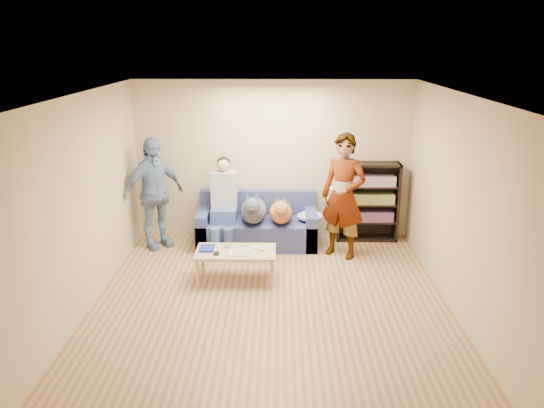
{
  "coord_description": "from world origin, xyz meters",
  "views": [
    {
      "loc": [
        0.11,
        -6.02,
        3.19
      ],
      "look_at": [
        0.0,
        1.2,
        0.95
      ],
      "focal_mm": 35.0,
      "sensor_mm": 36.0,
      "label": 1
    }
  ],
  "objects_px": {
    "person_standing_left": "(153,193)",
    "bookshelf": "(367,200)",
    "sofa": "(258,227)",
    "dog_gray": "(253,210)",
    "person_seated": "(224,200)",
    "dog_tan": "(281,212)",
    "notebook_blue": "(207,248)",
    "camera_silver": "(228,246)",
    "person_standing_right": "(343,196)",
    "coffee_table": "(236,254)"
  },
  "relations": [
    {
      "from": "notebook_blue",
      "to": "dog_gray",
      "type": "distance_m",
      "value": 1.27
    },
    {
      "from": "person_standing_left",
      "to": "coffee_table",
      "type": "xyz_separation_m",
      "value": [
        1.38,
        -1.21,
        -0.52
      ]
    },
    {
      "from": "notebook_blue",
      "to": "bookshelf",
      "type": "bearing_deg",
      "value": 32.33
    },
    {
      "from": "person_seated",
      "to": "dog_tan",
      "type": "relative_size",
      "value": 1.29
    },
    {
      "from": "bookshelf",
      "to": "dog_gray",
      "type": "bearing_deg",
      "value": -166.77
    },
    {
      "from": "sofa",
      "to": "coffee_table",
      "type": "relative_size",
      "value": 1.73
    },
    {
      "from": "sofa",
      "to": "person_standing_left",
      "type": "bearing_deg",
      "value": -174.61
    },
    {
      "from": "camera_silver",
      "to": "dog_gray",
      "type": "height_order",
      "value": "dog_gray"
    },
    {
      "from": "sofa",
      "to": "person_seated",
      "type": "bearing_deg",
      "value": -166.48
    },
    {
      "from": "person_standing_left",
      "to": "bookshelf",
      "type": "height_order",
      "value": "person_standing_left"
    },
    {
      "from": "person_standing_left",
      "to": "camera_silver",
      "type": "distance_m",
      "value": 1.73
    },
    {
      "from": "dog_gray",
      "to": "person_seated",
      "type": "bearing_deg",
      "value": 171.01
    },
    {
      "from": "dog_gray",
      "to": "bookshelf",
      "type": "distance_m",
      "value": 1.9
    },
    {
      "from": "sofa",
      "to": "bookshelf",
      "type": "relative_size",
      "value": 1.46
    },
    {
      "from": "notebook_blue",
      "to": "sofa",
      "type": "xyz_separation_m",
      "value": [
        0.64,
        1.31,
        -0.15
      ]
    },
    {
      "from": "person_standing_right",
      "to": "camera_silver",
      "type": "xyz_separation_m",
      "value": [
        -1.68,
        -0.75,
        -0.5
      ]
    },
    {
      "from": "notebook_blue",
      "to": "dog_gray",
      "type": "xyz_separation_m",
      "value": [
        0.59,
        1.11,
        0.2
      ]
    },
    {
      "from": "notebook_blue",
      "to": "person_standing_left",
      "type": "bearing_deg",
      "value": 130.28
    },
    {
      "from": "person_standing_left",
      "to": "sofa",
      "type": "bearing_deg",
      "value": -37.11
    },
    {
      "from": "bookshelf",
      "to": "notebook_blue",
      "type": "bearing_deg",
      "value": -147.67
    },
    {
      "from": "camera_silver",
      "to": "sofa",
      "type": "bearing_deg",
      "value": 73.71
    },
    {
      "from": "person_standing_left",
      "to": "sofa",
      "type": "distance_m",
      "value": 1.74
    },
    {
      "from": "sofa",
      "to": "person_seated",
      "type": "xyz_separation_m",
      "value": [
        -0.53,
        -0.13,
        0.49
      ]
    },
    {
      "from": "dog_tan",
      "to": "bookshelf",
      "type": "relative_size",
      "value": 0.88
    },
    {
      "from": "coffee_table",
      "to": "dog_tan",
      "type": "bearing_deg",
      "value": 61.56
    },
    {
      "from": "dog_gray",
      "to": "bookshelf",
      "type": "height_order",
      "value": "bookshelf"
    },
    {
      "from": "person_standing_right",
      "to": "bookshelf",
      "type": "relative_size",
      "value": 1.46
    },
    {
      "from": "person_standing_right",
      "to": "person_seated",
      "type": "bearing_deg",
      "value": -160.69
    },
    {
      "from": "person_standing_right",
      "to": "notebook_blue",
      "type": "distance_m",
      "value": 2.18
    },
    {
      "from": "notebook_blue",
      "to": "person_seated",
      "type": "height_order",
      "value": "person_seated"
    },
    {
      "from": "sofa",
      "to": "dog_tan",
      "type": "relative_size",
      "value": 1.67
    },
    {
      "from": "person_seated",
      "to": "bookshelf",
      "type": "bearing_deg",
      "value": 8.81
    },
    {
      "from": "person_seated",
      "to": "dog_gray",
      "type": "bearing_deg",
      "value": -8.99
    },
    {
      "from": "dog_tan",
      "to": "coffee_table",
      "type": "relative_size",
      "value": 1.04
    },
    {
      "from": "person_standing_left",
      "to": "person_seated",
      "type": "distance_m",
      "value": 1.11
    },
    {
      "from": "person_standing_left",
      "to": "coffee_table",
      "type": "distance_m",
      "value": 1.91
    },
    {
      "from": "notebook_blue",
      "to": "dog_tan",
      "type": "relative_size",
      "value": 0.23
    },
    {
      "from": "camera_silver",
      "to": "coffee_table",
      "type": "bearing_deg",
      "value": -45.0
    },
    {
      "from": "person_standing_right",
      "to": "person_standing_left",
      "type": "bearing_deg",
      "value": -156.04
    },
    {
      "from": "camera_silver",
      "to": "person_seated",
      "type": "xyz_separation_m",
      "value": [
        -0.16,
        1.12,
        0.33
      ]
    },
    {
      "from": "sofa",
      "to": "camera_silver",
      "type": "bearing_deg",
      "value": -106.29
    },
    {
      "from": "person_seated",
      "to": "bookshelf",
      "type": "xyz_separation_m",
      "value": [
        2.33,
        0.36,
        -0.09
      ]
    },
    {
      "from": "person_standing_left",
      "to": "bookshelf",
      "type": "xyz_separation_m",
      "value": [
        3.43,
        0.39,
        -0.21
      ]
    },
    {
      "from": "dog_gray",
      "to": "bookshelf",
      "type": "xyz_separation_m",
      "value": [
        1.85,
        0.44,
        0.04
      ]
    },
    {
      "from": "sofa",
      "to": "dog_tan",
      "type": "bearing_deg",
      "value": -29.04
    },
    {
      "from": "sofa",
      "to": "dog_gray",
      "type": "height_order",
      "value": "dog_gray"
    },
    {
      "from": "dog_tan",
      "to": "bookshelf",
      "type": "height_order",
      "value": "bookshelf"
    },
    {
      "from": "notebook_blue",
      "to": "camera_silver",
      "type": "relative_size",
      "value": 2.36
    },
    {
      "from": "notebook_blue",
      "to": "dog_tan",
      "type": "distance_m",
      "value": 1.51
    },
    {
      "from": "sofa",
      "to": "notebook_blue",
      "type": "bearing_deg",
      "value": -116.1
    }
  ]
}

